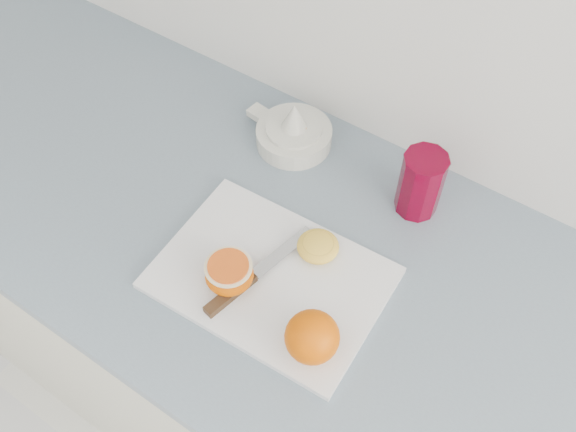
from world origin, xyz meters
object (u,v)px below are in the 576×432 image
at_px(cutting_board, 271,278).
at_px(citrus_juicer, 293,132).
at_px(counter, 321,380).
at_px(half_orange, 229,274).
at_px(red_tumbler, 420,185).

bearing_deg(cutting_board, citrus_juicer, 117.06).
relative_size(counter, half_orange, 30.58).
relative_size(cutting_board, citrus_juicer, 1.97).
bearing_deg(half_orange, citrus_juicer, 106.18).
bearing_deg(half_orange, cutting_board, 43.25).
xyz_separation_m(citrus_juicer, red_tumbler, (0.26, -0.01, 0.03)).
xyz_separation_m(counter, half_orange, (-0.12, -0.11, 0.48)).
bearing_deg(counter, cutting_board, -136.55).
bearing_deg(citrus_juicer, counter, -43.73).
bearing_deg(red_tumbler, citrus_juicer, 178.46).
bearing_deg(half_orange, red_tumbler, 61.18).
bearing_deg(red_tumbler, half_orange, -118.82).
height_order(half_orange, red_tumbler, red_tumbler).
height_order(citrus_juicer, red_tumbler, red_tumbler).
bearing_deg(counter, half_orange, -136.63).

